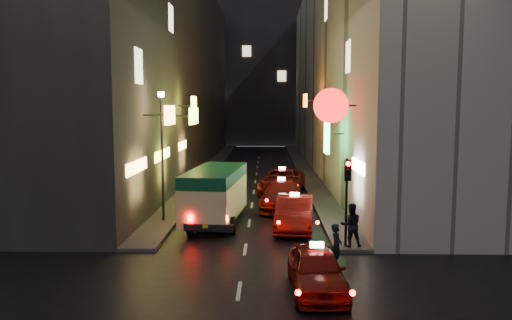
# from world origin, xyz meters

# --- Properties ---
(building_left) EXTENTS (7.70, 52.00, 18.00)m
(building_left) POSITION_xyz_m (-8.00, 33.99, 9.00)
(building_left) COLOR #383533
(building_left) RESTS_ON ground
(building_right) EXTENTS (7.98, 52.00, 18.00)m
(building_right) POSITION_xyz_m (8.00, 34.00, 9.00)
(building_right) COLOR #B0A9A1
(building_right) RESTS_ON ground
(building_far) EXTENTS (30.00, 10.00, 22.00)m
(building_far) POSITION_xyz_m (0.00, 66.00, 11.00)
(building_far) COLOR #343439
(building_far) RESTS_ON ground
(sidewalk_left) EXTENTS (1.50, 52.00, 0.15)m
(sidewalk_left) POSITION_xyz_m (-4.25, 34.00, 0.07)
(sidewalk_left) COLOR #474542
(sidewalk_left) RESTS_ON ground
(sidewalk_right) EXTENTS (1.50, 52.00, 0.15)m
(sidewalk_right) POSITION_xyz_m (4.25, 34.00, 0.07)
(sidewalk_right) COLOR #474542
(sidewalk_right) RESTS_ON ground
(minibus) EXTENTS (2.79, 6.42, 2.68)m
(minibus) POSITION_xyz_m (-1.63, 12.91, 1.69)
(minibus) COLOR beige
(minibus) RESTS_ON ground
(taxi_near) EXTENTS (2.23, 5.11, 1.77)m
(taxi_near) POSITION_xyz_m (2.39, 4.04, 0.80)
(taxi_near) COLOR maroon
(taxi_near) RESTS_ON ground
(taxi_second) EXTENTS (2.84, 5.88, 1.98)m
(taxi_second) POSITION_xyz_m (2.14, 11.85, 0.91)
(taxi_second) COLOR maroon
(taxi_second) RESTS_ON ground
(taxi_third) EXTENTS (2.79, 5.96, 2.02)m
(taxi_third) POSITION_xyz_m (1.67, 16.65, 0.92)
(taxi_third) COLOR maroon
(taxi_third) RESTS_ON ground
(taxi_far) EXTENTS (3.28, 6.12, 2.02)m
(taxi_far) POSITION_xyz_m (1.85, 21.45, 0.92)
(taxi_far) COLOR maroon
(taxi_far) RESTS_ON ground
(pedestrian_crossing) EXTENTS (0.55, 0.68, 1.80)m
(pedestrian_crossing) POSITION_xyz_m (3.30, 6.26, 0.90)
(pedestrian_crossing) COLOR black
(pedestrian_crossing) RESTS_ON ground
(pedestrian_sidewalk) EXTENTS (0.77, 0.52, 1.96)m
(pedestrian_sidewalk) POSITION_xyz_m (4.18, 8.50, 1.13)
(pedestrian_sidewalk) COLOR black
(pedestrian_sidewalk) RESTS_ON sidewalk_right
(traffic_light) EXTENTS (0.26, 0.43, 3.50)m
(traffic_light) POSITION_xyz_m (4.00, 8.47, 2.69)
(traffic_light) COLOR black
(traffic_light) RESTS_ON sidewalk_right
(lamp_post) EXTENTS (0.28, 0.28, 6.22)m
(lamp_post) POSITION_xyz_m (-4.20, 13.00, 3.72)
(lamp_post) COLOR black
(lamp_post) RESTS_ON sidewalk_left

